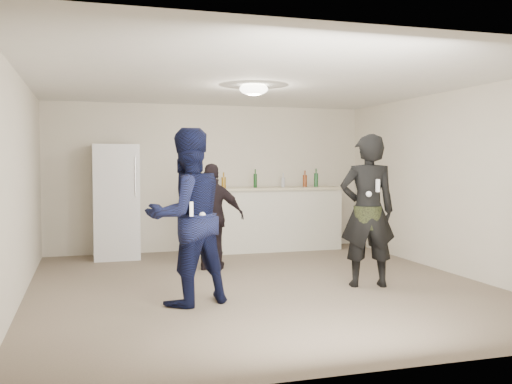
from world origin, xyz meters
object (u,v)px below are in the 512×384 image
object	(u,v)px
man	(187,217)
woman	(368,211)
counter	(266,220)
shaker	(211,183)
fridge	(116,202)
spectator	(213,217)

from	to	relation	value
man	woman	distance (m)	2.29
man	woman	bearing A→B (deg)	167.03
counter	shaker	xyz separation A→B (m)	(-0.96, -0.04, 0.65)
fridge	spectator	size ratio (longest dim) A/B	1.19
counter	fridge	size ratio (longest dim) A/B	1.44
counter	fridge	distance (m)	2.54
counter	spectator	distance (m)	1.93
man	spectator	distance (m)	2.00
woman	spectator	xyz separation A→B (m)	(-1.59, 1.61, -0.18)
counter	man	xyz separation A→B (m)	(-1.93, -3.32, 0.42)
spectator	woman	bearing A→B (deg)	151.98
woman	spectator	bearing A→B (deg)	-31.97
shaker	fridge	bearing A→B (deg)	-179.05
fridge	woman	size ratio (longest dim) A/B	0.97
fridge	spectator	world-z (taller)	fridge
shaker	counter	bearing A→B (deg)	2.64
man	spectator	size ratio (longest dim) A/B	1.25
shaker	woman	world-z (taller)	woman
counter	man	distance (m)	3.86
counter	woman	xyz separation A→B (m)	(0.34, -3.07, 0.41)
woman	spectator	distance (m)	2.27
shaker	woman	distance (m)	3.30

